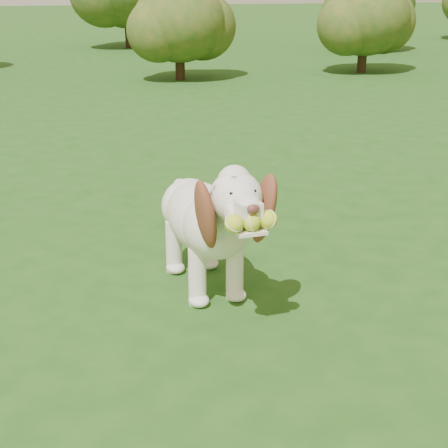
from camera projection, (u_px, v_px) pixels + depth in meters
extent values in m
plane|color=#1D4814|center=(107.00, 267.00, 3.66)|extent=(80.00, 80.00, 0.00)
ellipsoid|color=white|center=(202.00, 217.00, 3.35)|extent=(0.38, 0.64, 0.33)
ellipsoid|color=white|center=(217.00, 225.00, 3.13)|extent=(0.35, 0.35, 0.32)
ellipsoid|color=white|center=(189.00, 206.00, 3.54)|extent=(0.32, 0.32, 0.29)
cylinder|color=white|center=(226.00, 216.00, 2.99)|extent=(0.19, 0.27, 0.25)
sphere|color=white|center=(236.00, 197.00, 2.85)|extent=(0.25, 0.25, 0.22)
sphere|color=white|center=(234.00, 182.00, 2.84)|extent=(0.16, 0.16, 0.15)
cube|color=white|center=(247.00, 207.00, 2.74)|extent=(0.11, 0.14, 0.06)
ellipsoid|color=#592D28|center=(253.00, 209.00, 2.67)|extent=(0.06, 0.04, 0.04)
cube|color=white|center=(248.00, 229.00, 2.75)|extent=(0.13, 0.15, 0.01)
ellipsoid|color=brown|center=(205.00, 215.00, 2.83)|extent=(0.14, 0.22, 0.34)
ellipsoid|color=brown|center=(264.00, 208.00, 2.92)|extent=(0.14, 0.21, 0.34)
cylinder|color=white|center=(182.00, 192.00, 3.65)|extent=(0.07, 0.16, 0.12)
cylinder|color=white|center=(197.00, 277.00, 3.20)|extent=(0.09, 0.09, 0.28)
cylinder|color=white|center=(235.00, 271.00, 3.26)|extent=(0.09, 0.09, 0.28)
cylinder|color=white|center=(174.00, 246.00, 3.57)|extent=(0.09, 0.09, 0.28)
cylinder|color=white|center=(208.00, 242.00, 3.62)|extent=(0.09, 0.09, 0.28)
sphere|color=#BED536|center=(234.00, 224.00, 2.68)|extent=(0.08, 0.08, 0.08)
sphere|color=#BED536|center=(251.00, 222.00, 2.70)|extent=(0.08, 0.08, 0.08)
sphere|color=#BED536|center=(268.00, 220.00, 2.73)|extent=(0.08, 0.08, 0.08)
cylinder|color=#382314|center=(180.00, 64.00, 10.40)|extent=(0.14, 0.14, 0.46)
ellipsoid|color=#1A3D12|center=(179.00, 22.00, 10.19)|extent=(1.39, 1.39, 1.18)
cylinder|color=#382314|center=(362.00, 58.00, 11.22)|extent=(0.15, 0.15, 0.48)
ellipsoid|color=#1A3D12|center=(365.00, 17.00, 11.00)|extent=(1.44, 1.44, 1.22)
cylinder|color=#382314|center=(130.00, 31.00, 15.26)|extent=(0.23, 0.23, 0.75)
cylinder|color=#382314|center=(365.00, 38.00, 14.47)|extent=(0.18, 0.18, 0.58)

